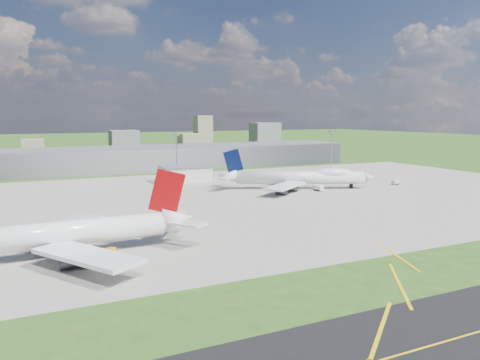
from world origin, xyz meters
name	(u,v)px	position (x,y,z in m)	size (l,w,h in m)	color
ground	(145,172)	(0.00, 150.00, 0.00)	(1400.00, 1400.00, 0.00)	#294B17
apron	(230,199)	(10.00, 40.00, 0.04)	(360.00, 190.00, 0.08)	gray
terminal	(139,159)	(0.00, 165.00, 7.50)	(300.00, 42.00, 15.00)	gray
ops_building	(185,174)	(10.00, 100.00, 4.00)	(26.00, 16.00, 8.00)	silver
mast_center	(177,148)	(10.00, 115.00, 17.71)	(3.50, 2.00, 25.90)	gray
mast_east	(332,143)	(120.00, 115.00, 17.71)	(3.50, 2.00, 25.90)	gray
airliner_red_twin	(51,236)	(-67.01, -18.96, 5.82)	(79.45, 62.08, 21.85)	white
airliner_blue_quad	(300,178)	(53.18, 50.33, 5.61)	(72.67, 55.10, 20.18)	white
tug_yellow	(110,252)	(-53.12, -22.61, 0.87)	(3.61, 2.55, 1.66)	orange
van_white_near	(318,188)	(57.33, 40.53, 1.32)	(3.01, 5.44, 2.62)	silver
van_white_far	(396,182)	(106.31, 40.01, 1.20)	(4.95, 3.22, 2.37)	silver
bldg_cw	(33,146)	(-60.00, 340.00, 7.00)	(20.00, 18.00, 14.00)	gray
bldg_c	(124,142)	(20.00, 310.00, 11.00)	(26.00, 20.00, 22.00)	slate
bldg_ce	(189,141)	(100.00, 350.00, 8.00)	(22.00, 24.00, 16.00)	gray
bldg_e	(265,135)	(180.00, 320.00, 14.00)	(30.00, 22.00, 28.00)	slate
bldg_tall_e	(203,130)	(140.00, 410.00, 18.00)	(20.00, 18.00, 36.00)	gray
tree_c	(85,151)	(-20.00, 280.00, 5.84)	(8.10, 8.10, 9.90)	#382314
tree_e	(185,148)	(70.00, 275.00, 5.51)	(7.65, 7.65, 9.35)	#382314
tree_far_e	(264,146)	(160.00, 285.00, 4.53)	(6.30, 6.30, 7.70)	#382314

